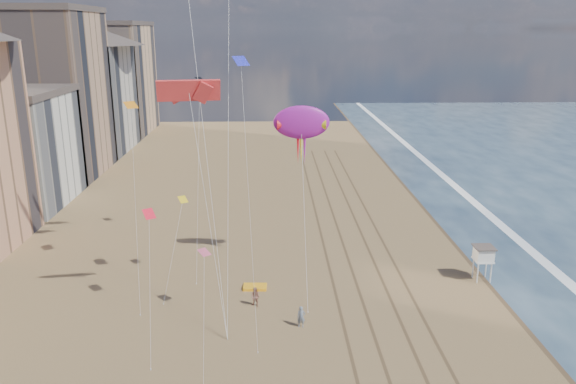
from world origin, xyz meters
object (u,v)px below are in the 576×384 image
object	(u,v)px
kite_flyer_a	(301,317)
lifeguard_stand	(484,254)
grounded_kite	(255,287)
kite_flyer_b	(255,297)
show_kite	(301,123)

from	to	relation	value
kite_flyer_a	lifeguard_stand	bearing A→B (deg)	28.99
grounded_kite	kite_flyer_b	world-z (taller)	kite_flyer_b
kite_flyer_a	kite_flyer_b	size ratio (longest dim) A/B	1.02
grounded_kite	kite_flyer_a	bearing A→B (deg)	-59.27
show_kite	kite_flyer_a	bearing A→B (deg)	-92.72
grounded_kite	show_kite	size ratio (longest dim) A/B	0.12
kite_flyer_b	lifeguard_stand	bearing A→B (deg)	39.80
kite_flyer_b	show_kite	bearing A→B (deg)	89.96
grounded_kite	kite_flyer_b	size ratio (longest dim) A/B	1.24
lifeguard_stand	kite_flyer_a	size ratio (longest dim) A/B	1.91
show_kite	kite_flyer_b	world-z (taller)	show_kite
grounded_kite	kite_flyer_b	bearing A→B (deg)	-85.62
grounded_kite	show_kite	distance (m)	17.38
kite_flyer_a	show_kite	bearing A→B (deg)	91.23
grounded_kite	show_kite	world-z (taller)	show_kite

